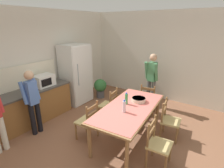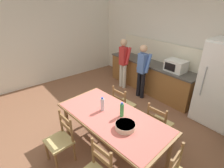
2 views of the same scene
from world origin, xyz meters
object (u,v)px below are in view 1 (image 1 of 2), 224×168
object	(u,v)px
bottle_off_centre	(126,99)
chair_side_near_left	(158,144)
person_by_table	(152,77)
potted_plant	(100,87)
microwave	(44,81)
person_at_counter	(33,99)
chair_head_end	(148,99)
bottle_near_centre	(124,106)
dining_table	(129,110)
refrigerator	(76,74)
chair_side_far_left	(88,121)
chair_side_far_right	(109,105)
chair_side_near_right	(169,120)
serving_bowl	(139,99)

from	to	relation	value
bottle_off_centre	chair_side_near_left	world-z (taller)	bottle_off_centre
person_by_table	potted_plant	world-z (taller)	person_by_table
microwave	person_at_counter	distance (m)	0.87
bottle_off_centre	chair_head_end	bearing A→B (deg)	-0.58
bottle_off_centre	person_at_counter	distance (m)	2.13
chair_head_end	bottle_near_centre	bearing A→B (deg)	84.58
dining_table	bottle_near_centre	world-z (taller)	bottle_near_centre
refrigerator	chair_side_far_left	world-z (taller)	refrigerator
refrigerator	chair_side_far_right	xyz separation A→B (m)	(-0.38, -1.59, -0.51)
chair_side_far_left	chair_head_end	bearing A→B (deg)	157.83
chair_side_far_left	potted_plant	world-z (taller)	chair_side_far_left
chair_side_near_right	potted_plant	world-z (taller)	chair_side_near_right
chair_head_end	serving_bowl	bearing A→B (deg)	88.85
bottle_near_centre	chair_side_far_right	bearing A→B (deg)	52.39
chair_side_far_left	potted_plant	xyz separation A→B (m)	(2.01, 1.24, -0.06)
microwave	dining_table	bearing A→B (deg)	-80.84
refrigerator	microwave	size ratio (longest dim) A/B	3.79
chair_side_near_right	chair_side_near_left	size ratio (longest dim) A/B	1.00
bottle_near_centre	chair_side_far_left	xyz separation A→B (m)	(-0.28, 0.76, -0.47)
serving_bowl	chair_head_end	size ratio (longest dim) A/B	0.35
refrigerator	chair_side_near_right	size ratio (longest dim) A/B	2.08
chair_side_near_left	chair_side_near_right	bearing A→B (deg)	0.89
chair_side_far_left	chair_side_near_left	bearing A→B (deg)	91.51
person_at_counter	person_by_table	xyz separation A→B (m)	(2.95, -1.63, 0.06)
chair_side_near_right	chair_side_far_left	distance (m)	1.82
chair_side_far_right	chair_side_near_left	bearing A→B (deg)	57.31
serving_bowl	potted_plant	bearing A→B (deg)	61.41
microwave	chair_side_near_left	distance (m)	3.31
person_at_counter	chair_side_far_right	bearing A→B (deg)	-126.48
microwave	serving_bowl	xyz separation A→B (m)	(0.76, -2.47, -0.20)
chair_head_end	person_at_counter	size ratio (longest dim) A/B	0.59
refrigerator	chair_side_far_right	world-z (taller)	refrigerator
person_at_counter	person_by_table	distance (m)	3.37
dining_table	bottle_off_centre	size ratio (longest dim) A/B	8.00
chair_head_end	chair_side_near_left	distance (m)	1.96
dining_table	person_by_table	bearing A→B (deg)	8.46
refrigerator	chair_side_near_left	distance (m)	3.47
person_at_counter	person_by_table	size ratio (longest dim) A/B	0.93
microwave	dining_table	distance (m)	2.48
bottle_near_centre	chair_side_near_left	xyz separation A→B (m)	(-0.13, -0.80, -0.47)
chair_side_far_left	chair_side_far_right	bearing A→B (deg)	-178.54
bottle_near_centre	potted_plant	bearing A→B (deg)	49.23
refrigerator	bottle_near_centre	size ratio (longest dim) A/B	7.02
refrigerator	potted_plant	distance (m)	0.99
refrigerator	bottle_off_centre	distance (m)	2.38
chair_side_near_left	person_by_table	world-z (taller)	person_by_table
refrigerator	chair_head_end	distance (m)	2.41
chair_side_far_right	chair_side_near_left	world-z (taller)	same
dining_table	person_at_counter	distance (m)	2.20
dining_table	chair_side_near_left	xyz separation A→B (m)	(-0.39, -0.82, -0.27)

